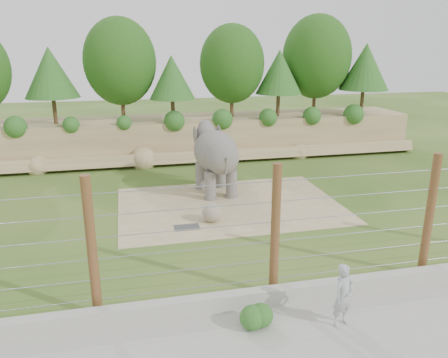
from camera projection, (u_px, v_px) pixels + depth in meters
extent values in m
plane|color=#315617|center=(235.00, 232.00, 17.13)|extent=(90.00, 90.00, 0.00)
cube|color=#8F7253|center=(187.00, 136.00, 28.87)|extent=(30.00, 4.00, 2.50)
cube|color=#8F7253|center=(193.00, 158.00, 27.00)|extent=(30.00, 1.37, 1.07)
cylinder|color=#3F2B19|center=(55.00, 111.00, 26.10)|extent=(0.24, 0.24, 1.58)
sphere|color=#0E3F10|center=(51.00, 74.00, 25.47)|extent=(3.60, 3.60, 3.60)
cylinder|color=#3F2B19|center=(123.00, 105.00, 27.37)|extent=(0.24, 0.24, 1.92)
sphere|color=#0E3F10|center=(120.00, 62.00, 26.60)|extent=(4.40, 4.40, 4.40)
cylinder|color=#3F2B19|center=(173.00, 110.00, 26.97)|extent=(0.24, 0.24, 1.40)
sphere|color=#0E3F10|center=(172.00, 78.00, 26.41)|extent=(3.20, 3.20, 3.20)
cylinder|color=#3F2B19|center=(232.00, 103.00, 28.69)|extent=(0.24, 0.24, 1.82)
sphere|color=#0E3F10|center=(232.00, 64.00, 27.96)|extent=(4.16, 4.16, 4.16)
cylinder|color=#3F2B19|center=(278.00, 105.00, 28.82)|extent=(0.24, 0.24, 1.50)
sphere|color=#0E3F10|center=(279.00, 73.00, 28.22)|extent=(3.44, 3.44, 3.44)
cylinder|color=#3F2B19|center=(314.00, 98.00, 30.31)|extent=(0.24, 0.24, 2.03)
sphere|color=#0E3F10|center=(317.00, 57.00, 29.50)|extent=(4.64, 4.64, 4.64)
cylinder|color=#3F2B19|center=(362.00, 102.00, 29.89)|extent=(0.24, 0.24, 1.64)
sphere|color=#0E3F10|center=(365.00, 68.00, 29.23)|extent=(3.76, 3.76, 3.76)
cube|color=tan|center=(230.00, 205.00, 20.03)|extent=(10.00, 7.00, 0.02)
cube|color=#262628|center=(187.00, 227.00, 17.55)|extent=(1.00, 0.60, 0.03)
sphere|color=#7B6E5E|center=(212.00, 213.00, 18.03)|extent=(0.79, 0.79, 0.79)
cube|color=#A5A39A|center=(279.00, 295.00, 12.40)|extent=(26.00, 0.35, 0.50)
cube|color=#A5A39A|center=(306.00, 348.00, 10.61)|extent=(26.00, 4.00, 0.01)
cylinder|color=#512D17|center=(92.00, 249.00, 11.29)|extent=(0.26, 0.26, 4.00)
cylinder|color=#512D17|center=(275.00, 231.00, 12.35)|extent=(0.26, 0.26, 4.00)
cylinder|color=#512D17|center=(429.00, 217.00, 13.42)|extent=(0.26, 0.26, 4.00)
cylinder|color=#929298|center=(273.00, 278.00, 12.80)|extent=(20.00, 0.02, 0.02)
cylinder|color=#929298|center=(274.00, 260.00, 12.62)|extent=(20.00, 0.02, 0.02)
cylinder|color=#929298|center=(275.00, 241.00, 12.44)|extent=(20.00, 0.02, 0.02)
cylinder|color=#929298|center=(276.00, 222.00, 12.27)|extent=(20.00, 0.02, 0.02)
cylinder|color=#929298|center=(276.00, 202.00, 12.09)|extent=(20.00, 0.02, 0.02)
cylinder|color=#929298|center=(277.00, 181.00, 11.91)|extent=(20.00, 0.02, 0.02)
sphere|color=#1E5A1E|center=(253.00, 313.00, 11.42)|extent=(0.66, 0.66, 0.66)
imported|color=#A5A9AE|center=(343.00, 295.00, 11.24)|extent=(0.75, 0.63, 1.74)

